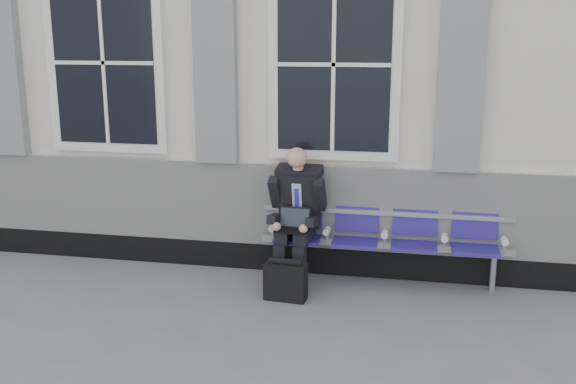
# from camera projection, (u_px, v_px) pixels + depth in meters

# --- Properties ---
(ground) EXTENTS (70.00, 70.00, 0.00)m
(ground) POSITION_uv_depth(u_px,v_px,m) (270.00, 328.00, 5.69)
(ground) COLOR slate
(ground) RESTS_ON ground
(station_building) EXTENTS (14.40, 4.40, 4.49)m
(station_building) POSITION_uv_depth(u_px,v_px,m) (326.00, 60.00, 8.48)
(station_building) COLOR silver
(station_building) RESTS_ON ground
(bench) EXTENTS (2.60, 0.47, 0.91)m
(bench) POSITION_uv_depth(u_px,v_px,m) (385.00, 232.00, 6.65)
(bench) COLOR #9EA0A3
(bench) RESTS_ON ground
(businessman) EXTENTS (0.59, 0.79, 1.43)m
(businessman) POSITION_uv_depth(u_px,v_px,m) (297.00, 210.00, 6.64)
(businessman) COLOR black
(businessman) RESTS_ON ground
(briefcase) EXTENTS (0.43, 0.21, 0.42)m
(briefcase) POSITION_uv_depth(u_px,v_px,m) (286.00, 281.00, 6.28)
(briefcase) COLOR black
(briefcase) RESTS_ON ground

